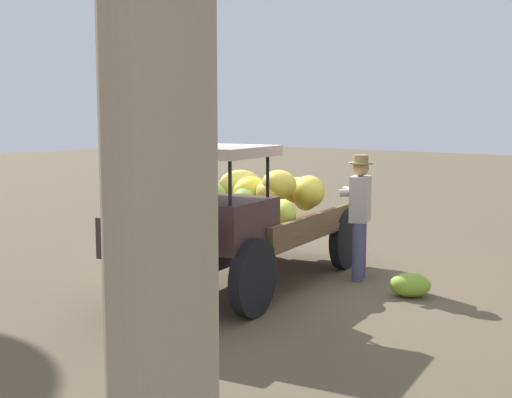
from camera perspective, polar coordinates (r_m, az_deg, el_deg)
ground_plane at (r=9.75m, az=2.37°, el=-6.41°), size 60.00×60.00×0.00m
truck at (r=9.04m, az=-1.38°, el=-1.46°), size 4.63×2.40×1.88m
farmer at (r=9.58m, az=8.43°, el=-0.83°), size 0.56×0.52×1.70m
loose_banana_bunch at (r=8.93m, az=12.44°, el=-6.85°), size 0.60×0.64×0.30m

